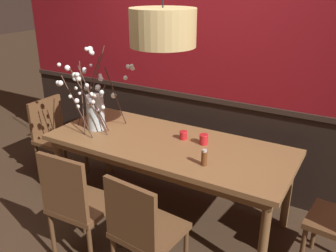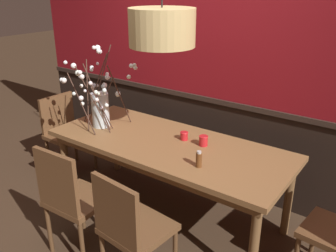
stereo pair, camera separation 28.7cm
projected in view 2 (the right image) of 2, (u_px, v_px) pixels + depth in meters
name	position (u px, v px, depth m)	size (l,w,h in m)	color
ground_plane	(168.00, 213.00, 3.49)	(24.00, 24.00, 0.00)	#422D1E
back_wall	(214.00, 46.00, 3.50)	(4.74, 0.14, 2.99)	black
dining_table	(168.00, 150.00, 3.23)	(2.19, 0.91, 0.75)	olive
chair_near_side_left	(71.00, 197.00, 2.78)	(0.45, 0.44, 0.96)	brown
chair_far_side_left	(187.00, 125.00, 4.15)	(0.46, 0.41, 0.94)	brown
chair_near_side_right	(130.00, 227.00, 2.47)	(0.47, 0.47, 0.93)	brown
chair_far_side_right	(246.00, 143.00, 3.74)	(0.45, 0.42, 0.91)	brown
chair_head_west_end	(65.00, 129.00, 4.11)	(0.42, 0.46, 0.89)	brown
vase_with_blossoms	(99.00, 104.00, 3.48)	(0.65, 0.63, 0.77)	silver
candle_holder_nearer_center	(203.00, 141.00, 3.12)	(0.08, 0.08, 0.09)	red
candle_holder_nearer_edge	(184.00, 136.00, 3.24)	(0.07, 0.07, 0.08)	red
condiment_bottle	(199.00, 159.00, 2.76)	(0.05, 0.05, 0.13)	brown
pendant_lamp	(162.00, 28.00, 2.77)	(0.52, 0.52, 1.39)	tan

